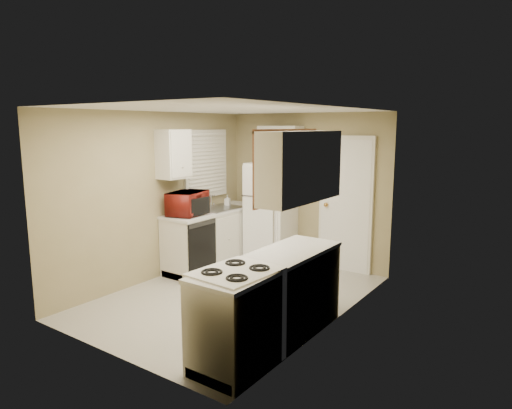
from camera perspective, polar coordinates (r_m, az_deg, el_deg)
The scene contains 19 objects.
floor at distance 6.09m, azimuth -2.76°, elevation -11.40°, with size 3.80×3.80×0.00m, color beige.
ceiling at distance 5.68m, azimuth -2.96°, elevation 11.81°, with size 3.80×3.80×0.00m, color white.
wall_left at distance 6.70m, azimuth -12.35°, elevation 0.99°, with size 3.80×3.80×0.00m, color tan.
wall_right at distance 5.04m, azimuth 9.83°, elevation -1.79°, with size 3.80×3.80×0.00m, color tan.
wall_back at distance 7.34m, azimuth 6.29°, elevation 1.91°, with size 2.80×2.80×0.00m, color tan.
wall_front at distance 4.45m, azimuth -18.07°, elevation -3.68°, with size 2.80×2.80×0.00m, color tan.
left_counter at distance 7.28m, azimuth -5.30°, elevation -4.15°, with size 0.60×1.80×0.90m, color silver.
dishwasher at distance 6.65m, azimuth -6.75°, elevation -5.17°, with size 0.03×0.58×0.72m, color black.
sink at distance 7.31m, azimuth -4.59°, elevation -0.80°, with size 0.54×0.74×0.16m, color gray.
microwave at distance 6.81m, azimuth -8.53°, elevation -0.02°, with size 0.34×0.62×0.41m, color maroon.
soap_bottle at distance 7.52m, azimuth -3.60°, elevation 0.60°, with size 0.08×0.08×0.18m, color silver.
window_blinds at distance 7.38m, azimuth -6.24°, elevation 5.08°, with size 0.10×0.98×1.08m, color silver.
upper_cabinet_left at distance 6.68m, azimuth -10.27°, elevation 6.22°, with size 0.30×0.45×0.70m, color silver.
refrigerator at distance 7.35m, azimuth 1.96°, elevation -1.08°, with size 0.67×0.65×1.62m, color white.
cabinet_over_fridge at distance 7.34m, azimuth 3.08°, elevation 8.23°, with size 0.70×0.30×0.40m, color silver.
interior_door at distance 7.02m, azimuth 11.12°, elevation -0.06°, with size 0.86×0.06×2.08m, color white.
right_counter at distance 4.72m, azimuth 1.92°, elevation -11.97°, with size 0.60×2.00×0.90m, color silver.
stove at distance 4.31m, azimuth -2.47°, elevation -14.10°, with size 0.60×0.74×0.90m, color white.
upper_cabinet_right at distance 4.58m, azimuth 5.65°, elevation 4.75°, with size 0.30×1.20×0.70m, color silver.
Camera 1 is at (3.49, -4.48, 2.20)m, focal length 32.00 mm.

